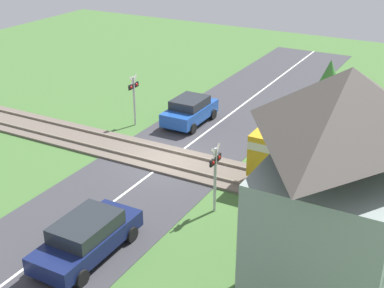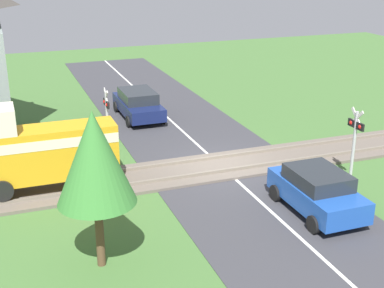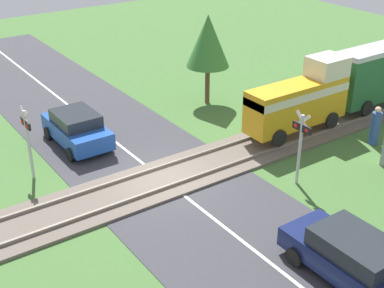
# 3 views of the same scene
# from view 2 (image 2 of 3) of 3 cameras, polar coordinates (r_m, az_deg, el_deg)

# --- Properties ---
(ground_plane) EXTENTS (60.00, 60.00, 0.00)m
(ground_plane) POSITION_cam_2_polar(r_m,az_deg,el_deg) (22.19, 3.21, -2.51)
(ground_plane) COLOR #426B33
(road_surface) EXTENTS (48.00, 6.40, 0.02)m
(road_surface) POSITION_cam_2_polar(r_m,az_deg,el_deg) (22.19, 3.22, -2.48)
(road_surface) COLOR #38383D
(road_surface) RESTS_ON ground_plane
(track_bed) EXTENTS (2.80, 48.00, 0.24)m
(track_bed) POSITION_cam_2_polar(r_m,az_deg,el_deg) (22.17, 3.22, -2.34)
(track_bed) COLOR #665B51
(track_bed) RESTS_ON ground_plane
(car_near_crossing) EXTENTS (3.82, 1.94, 1.53)m
(car_near_crossing) POSITION_cam_2_polar(r_m,az_deg,el_deg) (18.68, 13.19, -4.85)
(car_near_crossing) COLOR #1E4CA8
(car_near_crossing) RESTS_ON ground_plane
(car_far_side) EXTENTS (4.46, 1.99, 1.49)m
(car_far_side) POSITION_cam_2_polar(r_m,az_deg,el_deg) (28.66, -5.77, 4.32)
(car_far_side) COLOR #141E4C
(car_far_side) RESTS_ON ground_plane
(crossing_signal_west_approach) EXTENTS (0.90, 0.18, 2.96)m
(crossing_signal_west_approach) POSITION_cam_2_polar(r_m,az_deg,el_deg) (21.01, 16.97, 0.86)
(crossing_signal_west_approach) COLOR #B7B7B7
(crossing_signal_west_approach) RESTS_ON ground_plane
(crossing_signal_east_approach) EXTENTS (0.90, 0.18, 2.96)m
(crossing_signal_east_approach) POSITION_cam_2_polar(r_m,az_deg,el_deg) (23.20, -9.06, 3.28)
(crossing_signal_east_approach) COLOR #B7B7B7
(crossing_signal_east_approach) RESTS_ON ground_plane
(tree_roadside_hedge) EXTENTS (2.18, 2.18, 4.60)m
(tree_roadside_hedge) POSITION_cam_2_polar(r_m,az_deg,el_deg) (14.43, -10.34, -1.51)
(tree_roadside_hedge) COLOR brown
(tree_roadside_hedge) RESTS_ON ground_plane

